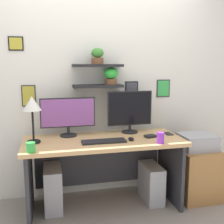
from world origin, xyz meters
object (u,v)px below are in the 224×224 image
at_px(desk, 103,157).
at_px(keyboard, 104,141).
at_px(coffee_mug, 31,147).
at_px(cell_phone, 168,134).
at_px(printer, 197,142).
at_px(computer_tower_left, 53,188).
at_px(computer_mouse, 131,139).
at_px(monitor_right, 130,111).
at_px(drawer_cabinet, 195,173).
at_px(computer_tower_right, 151,183).
at_px(desk_lamp, 32,107).
at_px(monitor_left, 68,115).
at_px(water_cup, 161,138).
at_px(scissors_tray, 150,136).

height_order(desk, keyboard, keyboard).
height_order(keyboard, coffee_mug, coffee_mug).
distance_m(desk, cell_phone, 0.77).
distance_m(printer, computer_tower_left, 1.66).
bearing_deg(computer_mouse, monitor_right, 75.83).
xyz_separation_m(drawer_cabinet, computer_tower_right, (-0.53, 0.03, -0.08)).
distance_m(desk_lamp, drawer_cabinet, 1.95).
height_order(desk, cell_phone, cell_phone).
distance_m(monitor_left, coffee_mug, 0.64).
xyz_separation_m(keyboard, drawer_cabinet, (1.09, 0.11, -0.48)).
xyz_separation_m(monitor_left, keyboard, (0.32, -0.33, -0.22)).
relative_size(coffee_mug, computer_tower_right, 0.22).
bearing_deg(computer_mouse, keyboard, -178.05).
height_order(desk, monitor_right, monitor_right).
xyz_separation_m(monitor_right, desk_lamp, (-1.04, -0.19, 0.11)).
xyz_separation_m(desk, monitor_right, (0.34, 0.16, 0.46)).
bearing_deg(desk, computer_tower_left, 176.88).
height_order(desk, printer, desk).
distance_m(coffee_mug, computer_tower_right, 1.42).
distance_m(printer, computer_tower_right, 0.69).
xyz_separation_m(monitor_left, desk_lamp, (-0.35, -0.19, 0.13)).
xyz_separation_m(keyboard, computer_tower_left, (-0.51, 0.20, -0.53)).
bearing_deg(water_cup, desk, 146.99).
bearing_deg(coffee_mug, desk_lamp, 87.90).
xyz_separation_m(coffee_mug, scissors_tray, (1.21, 0.24, -0.03)).
relative_size(monitor_right, scissors_tray, 4.22).
relative_size(drawer_cabinet, printer, 1.50).
bearing_deg(desk, monitor_left, 154.75).
bearing_deg(keyboard, water_cup, -16.91).
relative_size(monitor_left, coffee_mug, 6.46).
height_order(desk, computer_tower_right, desk).
xyz_separation_m(desk_lamp, water_cup, (1.21, -0.31, -0.30)).
distance_m(coffee_mug, scissors_tray, 1.23).
relative_size(cell_phone, drawer_cabinet, 0.25).
bearing_deg(computer_tower_left, printer, -3.18).
xyz_separation_m(desk_lamp, drawer_cabinet, (1.77, -0.03, -0.82)).
xyz_separation_m(coffee_mug, computer_tower_right, (1.25, 0.30, -0.59)).
height_order(monitor_left, drawer_cabinet, monitor_left).
relative_size(keyboard, computer_mouse, 4.89).
bearing_deg(keyboard, monitor_left, 134.15).
relative_size(keyboard, scissors_tray, 3.67).
xyz_separation_m(desk, keyboard, (-0.02, -0.17, 0.22)).
distance_m(computer_mouse, computer_tower_left, 0.98).
height_order(keyboard, drawer_cabinet, keyboard).
height_order(computer_mouse, cell_phone, computer_mouse).
distance_m(monitor_right, cell_phone, 0.50).
bearing_deg(computer_mouse, desk, 148.66).
xyz_separation_m(desk, cell_phone, (0.74, -0.01, 0.21)).
relative_size(monitor_left, keyboard, 1.32).
bearing_deg(water_cup, coffee_mug, -179.92).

